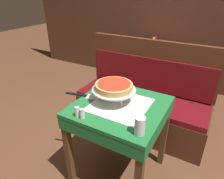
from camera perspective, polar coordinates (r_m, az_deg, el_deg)
name	(u,v)px	position (r m, az deg, el deg)	size (l,w,h in m)	color
ground_plane	(119,171)	(2.05, 1.93, -22.31)	(14.00, 14.00, 0.00)	brown
dining_table_front	(120,115)	(1.61, 2.28, -7.33)	(0.68, 0.68, 0.75)	#1E6B33
dining_table_rear	(151,54)	(3.12, 11.02, 9.80)	(0.68, 0.68, 0.75)	red
booth_bench	(142,106)	(2.39, 8.53, -4.66)	(1.49, 0.52, 1.05)	#4C2819
back_wall_panel	(187,13)	(3.43, 20.59, 19.73)	(6.00, 0.04, 2.40)	#4C2D1E
pizza_pan_stand	(114,90)	(1.56, 0.54, -0.18)	(0.34, 0.34, 0.11)	#ADADB2
deep_dish_pizza	(114,86)	(1.54, 0.55, 0.96)	(0.29, 0.29, 0.05)	tan
pizza_server	(82,95)	(1.69, -8.51, -1.65)	(0.29, 0.11, 0.01)	#BCBCC1
water_glass_near	(140,126)	(1.25, 7.97, -10.22)	(0.07, 0.07, 0.12)	silver
salt_shaker	(77,112)	(1.42, -9.91, -6.32)	(0.04, 0.04, 0.08)	silver
pepper_shaker	(82,114)	(1.40, -8.53, -6.86)	(0.03, 0.03, 0.07)	silver
condiment_caddy	(154,43)	(3.15, 11.91, 12.79)	(0.12, 0.12, 0.18)	black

